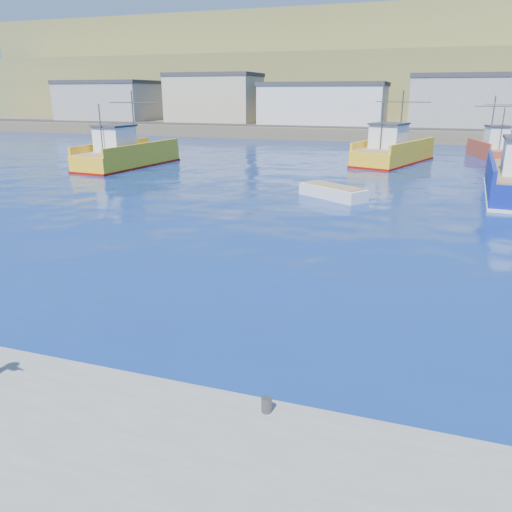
{
  "coord_description": "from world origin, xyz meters",
  "views": [
    {
      "loc": [
        5.36,
        -11.03,
        6.2
      ],
      "look_at": [
        0.5,
        3.43,
        1.19
      ],
      "focal_mm": 35.0,
      "sensor_mm": 36.0,
      "label": 1
    }
  ],
  "objects_px": {
    "trawler_yellow_a": "(126,155)",
    "trawler_yellow_b": "(393,152)",
    "boat_orange": "(492,148)",
    "skiff_mid": "(333,193)"
  },
  "relations": [
    {
      "from": "trawler_yellow_b",
      "to": "skiff_mid",
      "type": "height_order",
      "value": "trawler_yellow_b"
    },
    {
      "from": "trawler_yellow_b",
      "to": "boat_orange",
      "type": "bearing_deg",
      "value": 39.34
    },
    {
      "from": "trawler_yellow_a",
      "to": "trawler_yellow_b",
      "type": "distance_m",
      "value": 24.0
    },
    {
      "from": "trawler_yellow_a",
      "to": "boat_orange",
      "type": "height_order",
      "value": "trawler_yellow_a"
    },
    {
      "from": "trawler_yellow_b",
      "to": "boat_orange",
      "type": "xyz_separation_m",
      "value": [
        9.09,
        7.45,
        -0.05
      ]
    },
    {
      "from": "trawler_yellow_a",
      "to": "boat_orange",
      "type": "distance_m",
      "value": 35.47
    },
    {
      "from": "trawler_yellow_a",
      "to": "boat_orange",
      "type": "bearing_deg",
      "value": 29.19
    },
    {
      "from": "boat_orange",
      "to": "skiff_mid",
      "type": "bearing_deg",
      "value": -114.45
    },
    {
      "from": "trawler_yellow_a",
      "to": "trawler_yellow_b",
      "type": "xyz_separation_m",
      "value": [
        21.88,
        9.85,
        0.01
      ]
    },
    {
      "from": "boat_orange",
      "to": "trawler_yellow_a",
      "type": "bearing_deg",
      "value": -150.81
    }
  ]
}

